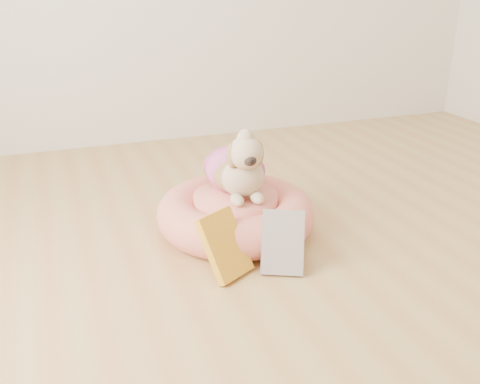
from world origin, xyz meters
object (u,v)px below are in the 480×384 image
object	(u,v)px
dog	(237,157)
book_white	(283,242)
pet_bed	(236,214)
book_yellow	(225,245)

from	to	relation	value
dog	book_white	xyz separation A→B (m)	(0.03, -0.36, -0.20)
pet_bed	book_white	xyz separation A→B (m)	(0.05, -0.33, 0.03)
dog	book_yellow	size ratio (longest dim) A/B	1.69
dog	book_yellow	distance (m)	0.40
book_white	book_yellow	bearing A→B (deg)	-167.00
book_yellow	book_white	bearing A→B (deg)	-42.05
pet_bed	book_white	world-z (taller)	book_white
book_white	pet_bed	bearing A→B (deg)	124.07
pet_bed	book_yellow	world-z (taller)	book_yellow
book_yellow	pet_bed	bearing A→B (deg)	34.22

